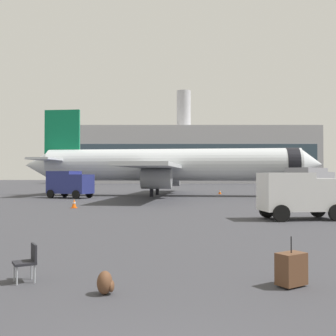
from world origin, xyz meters
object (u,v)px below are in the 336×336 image
(traveller_backpack, at_px, (104,283))
(safety_cone_outer, at_px, (258,191))
(fuel_truck, at_px, (309,182))
(gate_chair, at_px, (26,260))
(airplane_at_gate, at_px, (168,165))
(safety_cone_mid, at_px, (73,204))
(safety_cone_far, at_px, (84,190))
(rolling_suitcase, at_px, (290,269))
(cargo_van, at_px, (298,193))
(safety_cone_near, at_px, (219,192))
(service_truck, at_px, (68,183))

(traveller_backpack, bearing_deg, safety_cone_outer, 73.36)
(fuel_truck, bearing_deg, gate_chair, -119.47)
(airplane_at_gate, relative_size, gate_chair, 41.59)
(fuel_truck, height_order, safety_cone_outer, fuel_truck)
(gate_chair, bearing_deg, safety_cone_mid, 100.39)
(safety_cone_far, xyz_separation_m, traveller_backpack, (10.01, -46.64, -0.15))
(rolling_suitcase, bearing_deg, gate_chair, 176.22)
(cargo_van, xyz_separation_m, safety_cone_far, (-18.59, 32.72, -1.06))
(cargo_van, relative_size, rolling_suitcase, 4.18)
(safety_cone_near, relative_size, gate_chair, 0.69)
(service_truck, xyz_separation_m, rolling_suitcase, (13.33, -34.21, -1.22))
(cargo_van, relative_size, gate_chair, 5.35)
(cargo_van, bearing_deg, safety_cone_far, 119.61)
(service_truck, relative_size, gate_chair, 6.14)
(service_truck, bearing_deg, safety_cone_outer, 23.14)
(traveller_backpack, bearing_deg, safety_cone_near, 79.57)
(safety_cone_mid, height_order, gate_chair, gate_chair)
(cargo_van, distance_m, safety_cone_near, 29.56)
(safety_cone_outer, bearing_deg, traveller_backpack, -106.64)
(service_truck, xyz_separation_m, traveller_backpack, (9.32, -34.80, -1.37))
(safety_cone_far, height_order, gate_chair, gate_chair)
(safety_cone_outer, bearing_deg, fuel_truck, -78.28)
(cargo_van, xyz_separation_m, safety_cone_outer, (4.70, 30.53, -1.11))
(fuel_truck, relative_size, gate_chair, 6.93)
(fuel_truck, distance_m, gate_chair, 36.08)
(safety_cone_outer, bearing_deg, airplane_at_gate, -156.93)
(airplane_at_gate, xyz_separation_m, safety_cone_far, (-11.44, 7.23, -3.27))
(fuel_truck, xyz_separation_m, traveller_backpack, (-15.80, -32.37, -1.54))
(safety_cone_far, bearing_deg, gate_chair, -79.99)
(safety_cone_outer, xyz_separation_m, traveller_backpack, (-13.29, -44.46, -0.11))
(airplane_at_gate, bearing_deg, cargo_van, -74.32)
(safety_cone_near, height_order, gate_chair, gate_chair)
(safety_cone_outer, bearing_deg, safety_cone_near, -169.27)
(fuel_truck, distance_m, traveller_backpack, 36.05)
(airplane_at_gate, xyz_separation_m, rolling_suitcase, (2.58, -38.82, -3.27))
(safety_cone_far, bearing_deg, safety_cone_near, -10.04)
(safety_cone_mid, distance_m, rolling_suitcase, 23.15)
(safety_cone_far, relative_size, rolling_suitcase, 0.71)
(safety_cone_near, bearing_deg, fuel_truck, -54.88)
(traveller_backpack, height_order, gate_chair, gate_chair)
(cargo_van, bearing_deg, airplane_at_gate, 105.68)
(safety_cone_far, bearing_deg, airplane_at_gate, -32.30)
(safety_cone_outer, bearing_deg, cargo_van, -98.76)
(airplane_at_gate, height_order, safety_cone_outer, airplane_at_gate)
(service_truck, bearing_deg, airplane_at_gate, 23.22)
(safety_cone_mid, bearing_deg, safety_cone_near, 57.88)
(service_truck, bearing_deg, rolling_suitcase, -68.71)
(service_truck, bearing_deg, cargo_van, -49.37)
(safety_cone_near, distance_m, safety_cone_mid, 25.82)
(service_truck, height_order, fuel_truck, fuel_truck)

